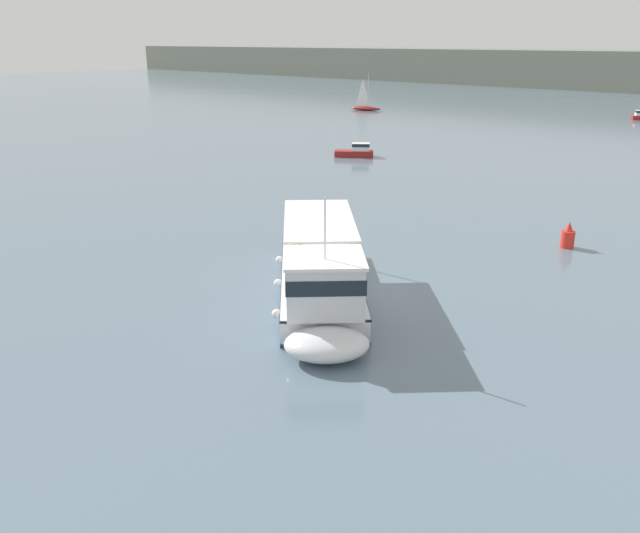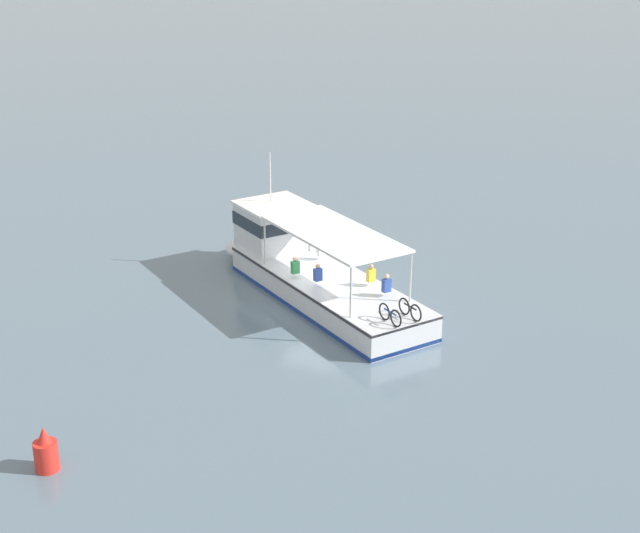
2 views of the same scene
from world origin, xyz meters
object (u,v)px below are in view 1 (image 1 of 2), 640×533
at_px(motorboat_far_left, 357,151).
at_px(channel_buoy, 568,237).
at_px(sailboat_horizon_west, 366,107).
at_px(ferry_main, 321,284).

xyz_separation_m(motorboat_far_left, channel_buoy, (26.05, -14.24, 0.02)).
height_order(motorboat_far_left, channel_buoy, channel_buoy).
relative_size(sailboat_horizon_west, motorboat_far_left, 1.49).
bearing_deg(motorboat_far_left, sailboat_horizon_west, 127.50).
distance_m(ferry_main, motorboat_far_left, 36.31).
height_order(ferry_main, sailboat_horizon_west, sailboat_horizon_west).
bearing_deg(sailboat_horizon_west, motorboat_far_left, -52.50).
bearing_deg(sailboat_horizon_west, channel_buoy, -42.64).
distance_m(motorboat_far_left, channel_buoy, 29.69).
relative_size(sailboat_horizon_west, channel_buoy, 3.86).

